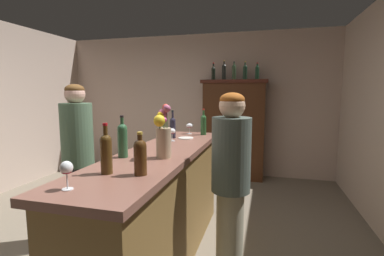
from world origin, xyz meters
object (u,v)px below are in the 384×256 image
object	(u,v)px
wine_bottle_merlot	(173,127)
wine_glass_mid	(66,169)
bartender	(231,179)
wine_bottle_rose	(106,152)
display_bottle_left	(213,73)
patron_by_cabinet	(78,156)
cheese_plate	(186,138)
display_bottle_midleft	(224,71)
wine_bottle_chardonnay	(203,124)
bar_counter	(161,208)
wine_bottle_malbec	(123,139)
flower_arrangement	(163,133)
display_bottle_midright	(245,72)
display_cabinet	(234,128)
wine_glass_front	(189,126)
wine_glass_rear	(172,132)
wine_bottle_syrah	(140,155)
display_bottle_center	(234,71)
display_bottle_right	(257,72)

from	to	relation	value
wine_bottle_merlot	wine_glass_mid	xyz separation A→B (m)	(0.00, -1.71, -0.02)
bartender	wine_bottle_rose	bearing A→B (deg)	41.96
display_bottle_left	patron_by_cabinet	world-z (taller)	display_bottle_left
cheese_plate	display_bottle_midleft	xyz separation A→B (m)	(0.10, 2.06, 0.87)
wine_bottle_chardonnay	bartender	bearing A→B (deg)	-66.79
bar_counter	wine_bottle_malbec	bearing A→B (deg)	-124.45
wine_bottle_chardonnay	wine_bottle_merlot	distance (m)	0.43
wine_bottle_merlot	flower_arrangement	xyz separation A→B (m)	(0.24, -0.91, 0.06)
bar_counter	wine_bottle_chardonnay	size ratio (longest dim) A/B	7.67
wine_bottle_chardonnay	display_bottle_midleft	xyz separation A→B (m)	(-0.02, 1.73, 0.74)
wine_bottle_chardonnay	display_bottle_midright	bearing A→B (deg)	78.77
display_cabinet	wine_glass_front	xyz separation A→B (m)	(-0.35, -1.70, 0.22)
display_cabinet	display_bottle_left	xyz separation A→B (m)	(-0.38, 0.00, 0.98)
wine_glass_rear	display_bottle_left	bearing A→B (deg)	89.73
wine_bottle_malbec	display_bottle_midleft	xyz separation A→B (m)	(0.33, 3.03, 0.72)
patron_by_cabinet	bartender	distance (m)	1.59
bar_counter	wine_glass_front	world-z (taller)	wine_glass_front
wine_bottle_chardonnay	bartender	world-z (taller)	bartender
display_bottle_midright	bartender	size ratio (longest dim) A/B	0.20
wine_bottle_syrah	wine_glass_front	world-z (taller)	wine_bottle_syrah
cheese_plate	display_bottle_center	size ratio (longest dim) A/B	0.53
bar_counter	wine_bottle_rose	size ratio (longest dim) A/B	7.51
wine_glass_rear	display_bottle_midright	world-z (taller)	display_bottle_midright
wine_glass_mid	flower_arrangement	bearing A→B (deg)	73.60
wine_bottle_rose	display_bottle_midleft	xyz separation A→B (m)	(0.21, 3.46, 0.73)
wine_bottle_chardonnay	cheese_plate	bearing A→B (deg)	-110.94
display_cabinet	wine_bottle_malbec	world-z (taller)	display_cabinet
display_cabinet	wine_bottle_rose	xyz separation A→B (m)	(-0.40, -3.46, 0.26)
display_bottle_left	display_bottle_midright	world-z (taller)	display_bottle_midright
wine_bottle_syrah	display_bottle_midleft	world-z (taller)	display_bottle_midleft
wine_bottle_chardonnay	display_bottle_midleft	bearing A→B (deg)	90.75
wine_glass_rear	display_bottle_right	bearing A→B (deg)	71.01
cheese_plate	display_bottle_right	distance (m)	2.32
display_bottle_left	bar_counter	bearing A→B (deg)	-88.86
bar_counter	wine_bottle_rose	world-z (taller)	wine_bottle_rose
display_bottle_midleft	bartender	distance (m)	3.05
bar_counter	wine_glass_mid	xyz separation A→B (m)	(-0.12, -1.02, 0.62)
bar_counter	display_bottle_center	distance (m)	3.09
flower_arrangement	wine_bottle_rose	bearing A→B (deg)	-111.72
wine_bottle_rose	bartender	xyz separation A→B (m)	(0.70, 0.64, -0.31)
wine_bottle_syrah	cheese_plate	distance (m)	1.38
wine_bottle_malbec	display_bottle_midleft	distance (m)	3.13
wine_bottle_malbec	display_bottle_center	world-z (taller)	display_bottle_center
wine_glass_front	flower_arrangement	world-z (taller)	flower_arrangement
wine_bottle_syrah	wine_glass_rear	size ratio (longest dim) A/B	2.00
wine_glass_mid	display_bottle_midleft	world-z (taller)	display_bottle_midleft
wine_bottle_syrah	display_bottle_midright	world-z (taller)	display_bottle_midright
wine_bottle_rose	wine_glass_rear	world-z (taller)	wine_bottle_rose
bar_counter	wine_bottle_chardonnay	xyz separation A→B (m)	(0.16, 1.01, 0.65)
display_cabinet	display_bottle_right	bearing A→B (deg)	0.00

